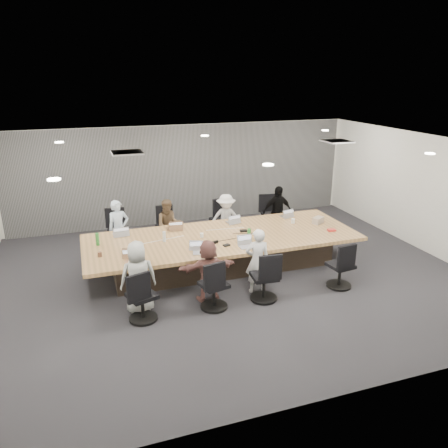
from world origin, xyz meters
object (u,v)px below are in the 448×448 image
object	(u,v)px
person_6	(257,261)
bottle_green_left	(97,239)
chair_3	(271,217)
bottle_clear	(164,237)
chair_4	(142,300)
person_3	(277,212)
laptop_0	(121,234)
person_1	(169,225)
person_5	(208,270)
bottle_green_right	(249,235)
laptop_3	(287,216)
laptop_1	(174,228)
chair_7	(340,269)
person_0	(119,229)
laptop_5	(200,253)
chair_6	(264,280)
canvas_bag	(318,220)
conference_table	(223,250)
chair_0	(118,234)
laptop_4	(134,261)
stapler	(215,242)
person_2	(226,219)
laptop_2	(233,222)
chair_1	(166,230)
snack_packet	(332,230)
mug_brown	(100,254)
laptop_6	(247,247)
person_4	(138,277)
chair_2	(222,223)
chair_5	(214,288)

from	to	relation	value
person_6	bottle_green_left	xyz separation A→B (m)	(-2.92, 1.66, 0.21)
chair_3	bottle_clear	world-z (taller)	bottle_clear
chair_4	person_3	size ratio (longest dim) A/B	0.57
laptop_0	bottle_clear	distance (m)	1.11
chair_3	person_1	bearing A→B (deg)	17.35
person_5	bottle_green_right	distance (m)	1.50
laptop_3	laptop_1	bearing A→B (deg)	-11.04
person_5	bottle_green_right	size ratio (longest dim) A/B	4.44
chair_7	laptop_1	bearing A→B (deg)	131.31
person_0	laptop_3	xyz separation A→B (m)	(4.09, -0.55, 0.06)
laptop_5	bottle_green_left	bearing A→B (deg)	164.71
chair_6	canvas_bag	world-z (taller)	canvas_bag
conference_table	laptop_5	world-z (taller)	laptop_5
bottle_green_left	bottle_green_right	size ratio (longest dim) A/B	0.97
laptop_0	laptop_3	size ratio (longest dim) A/B	1.14
chair_0	chair_6	size ratio (longest dim) A/B	1.07
laptop_4	bottle_green_right	xyz separation A→B (m)	(2.49, 0.33, 0.13)
conference_table	laptop_5	bearing A→B (deg)	-132.62
person_0	stapler	size ratio (longest dim) A/B	9.07
person_2	laptop_2	world-z (taller)	person_2
bottle_green_right	chair_1	bearing A→B (deg)	122.32
person_2	snack_packet	size ratio (longest dim) A/B	7.18
conference_table	mug_brown	world-z (taller)	mug_brown
laptop_0	snack_packet	size ratio (longest dim) A/B	1.93
chair_0	person_6	xyz separation A→B (m)	(2.39, -3.05, 0.23)
laptop_6	stapler	xyz separation A→B (m)	(-0.57, 0.41, 0.02)
person_4	laptop_1	bearing A→B (deg)	-119.07
chair_7	bottle_green_right	size ratio (longest dim) A/B	2.89
laptop_1	laptop_6	distance (m)	2.00
laptop_4	laptop_6	xyz separation A→B (m)	(2.32, 0.00, 0.00)
person_0	laptop_0	bearing A→B (deg)	-104.38
chair_2	chair_5	world-z (taller)	chair_2
laptop_2	bottle_clear	bearing A→B (deg)	11.86
laptop_3	bottle_green_left	world-z (taller)	bottle_green_left
chair_2	laptop_4	xyz separation A→B (m)	(-2.59, -2.50, 0.31)
chair_3	stapler	distance (m)	3.10
snack_packet	person_6	bearing A→B (deg)	-158.58
chair_2	person_3	size ratio (longest dim) A/B	0.63
chair_3	person_4	xyz separation A→B (m)	(-4.02, -3.05, 0.24)
laptop_6	mug_brown	distance (m)	2.96
chair_1	chair_4	distance (m)	3.58
person_6	canvas_bag	bearing A→B (deg)	-134.47
chair_3	canvas_bag	world-z (taller)	canvas_bag
chair_5	canvas_bag	bearing A→B (deg)	15.93
laptop_0	laptop_5	size ratio (longest dim) A/B	1.19
conference_table	person_3	xyz separation A→B (m)	(1.97, 1.35, 0.30)
person_2	stapler	bearing A→B (deg)	-101.30
conference_table	chair_4	world-z (taller)	chair_4
person_4	mug_brown	size ratio (longest dim) A/B	13.91
chair_4	person_0	size ratio (longest dim) A/B	0.57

